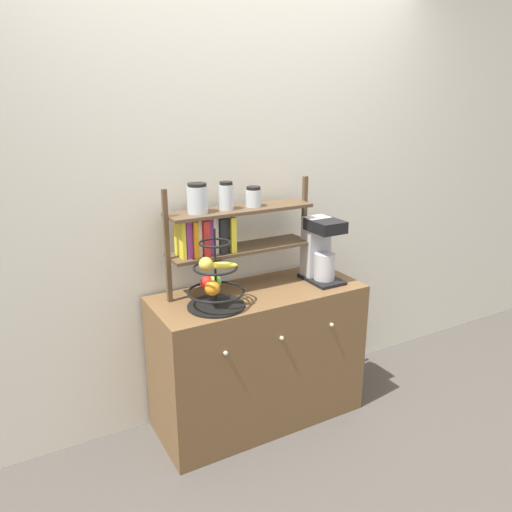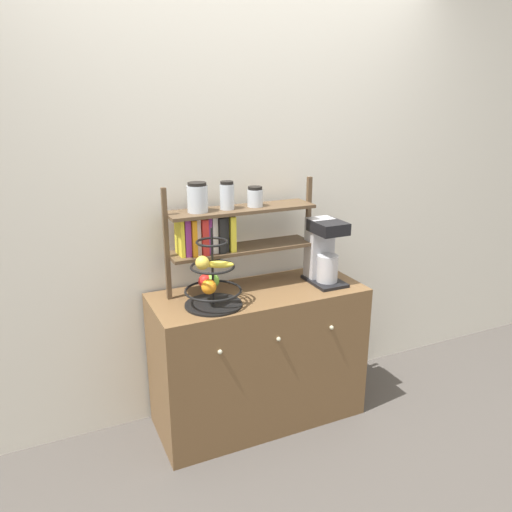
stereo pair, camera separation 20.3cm
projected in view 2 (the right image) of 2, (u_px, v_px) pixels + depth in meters
The scene contains 6 objects.
ground_plane at pixel (277, 439), 2.77m from camera, with size 12.00×12.00×0.00m, color #47423D.
wall_back at pixel (238, 192), 2.83m from camera, with size 7.00×0.05×2.60m, color silver.
sideboard at pixel (259, 356), 2.85m from camera, with size 1.18×0.50×0.80m.
coffee_maker at pixel (323, 250), 2.83m from camera, with size 0.17×0.26×0.37m.
fruit_stand at pixel (211, 282), 2.51m from camera, with size 0.30×0.30×0.41m.
shelf_hutch at pixel (223, 225), 2.65m from camera, with size 0.86×0.20×0.61m.
Camera 2 is at (-1.08, -2.07, 1.82)m, focal length 35.00 mm.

